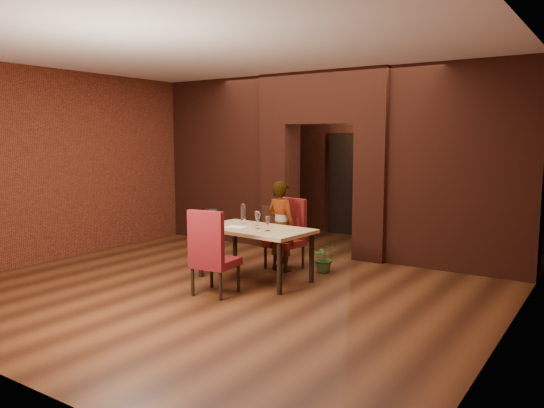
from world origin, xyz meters
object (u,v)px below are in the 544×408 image
at_px(person_seated, 281,226).
at_px(chair_far, 284,234).
at_px(wine_bucket, 212,217).
at_px(potted_plant, 324,258).
at_px(dining_table, 255,254).
at_px(wine_glass_c, 268,224).
at_px(wine_glass_a, 257,219).
at_px(chair_near, 215,252).
at_px(water_bottle, 243,213).
at_px(wine_glass_b, 258,221).

bearing_deg(person_seated, chair_far, -75.86).
height_order(person_seated, wine_bucket, person_seated).
height_order(wine_bucket, potted_plant, wine_bucket).
relative_size(dining_table, person_seated, 1.16).
height_order(wine_glass_c, wine_bucket, wine_bucket).
distance_m(wine_glass_a, wine_bucket, 0.68).
bearing_deg(wine_glass_a, chair_near, -85.92).
relative_size(person_seated, potted_plant, 3.12).
height_order(chair_far, water_bottle, chair_far).
xyz_separation_m(person_seated, wine_glass_c, (0.29, -0.80, 0.17)).
distance_m(wine_glass_c, wine_bucket, 1.00).
xyz_separation_m(chair_far, water_bottle, (-0.38, -0.57, 0.37)).
distance_m(chair_far, wine_glass_b, 0.91).
bearing_deg(potted_plant, wine_glass_c, -107.19).
relative_size(water_bottle, potted_plant, 0.69).
bearing_deg(potted_plant, dining_table, -123.98).
distance_m(chair_far, wine_glass_c, 1.02).
distance_m(dining_table, water_bottle, 0.70).
bearing_deg(dining_table, wine_bucket, -163.75).
relative_size(chair_far, wine_glass_c, 5.47).
bearing_deg(person_seated, chair_near, 96.28).
bearing_deg(person_seated, wine_glass_c, 117.26).
relative_size(wine_glass_b, water_bottle, 0.74).
bearing_deg(wine_glass_a, dining_table, -63.67).
distance_m(chair_near, wine_glass_c, 0.87).
xyz_separation_m(wine_glass_c, water_bottle, (-0.69, 0.34, 0.05)).
relative_size(wine_glass_b, wine_glass_c, 1.13).
xyz_separation_m(chair_far, potted_plant, (0.64, 0.15, -0.33)).
bearing_deg(water_bottle, wine_glass_b, -30.36).
bearing_deg(wine_glass_b, water_bottle, 149.64).
distance_m(chair_near, water_bottle, 1.21).
distance_m(person_seated, wine_glass_b, 0.75).
height_order(dining_table, chair_near, chair_near).
xyz_separation_m(wine_glass_b, wine_bucket, (-0.78, -0.09, 0.00)).
height_order(chair_near, wine_glass_a, chair_near).
bearing_deg(wine_bucket, wine_glass_a, 27.71).
relative_size(chair_far, water_bottle, 3.56).
distance_m(chair_near, wine_bucket, 1.05).
relative_size(person_seated, wine_glass_b, 6.13).
bearing_deg(potted_plant, chair_far, -166.87).
bearing_deg(water_bottle, wine_bucket, -130.30).
height_order(person_seated, wine_glass_a, person_seated).
bearing_deg(wine_glass_a, potted_plant, 46.87).
bearing_deg(chair_near, person_seated, -96.67).
height_order(person_seated, wine_glass_b, person_seated).
height_order(dining_table, water_bottle, water_bottle).
distance_m(wine_glass_b, wine_bucket, 0.78).
height_order(chair_near, potted_plant, chair_near).
relative_size(person_seated, wine_bucket, 6.08).
bearing_deg(potted_plant, water_bottle, -144.62).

